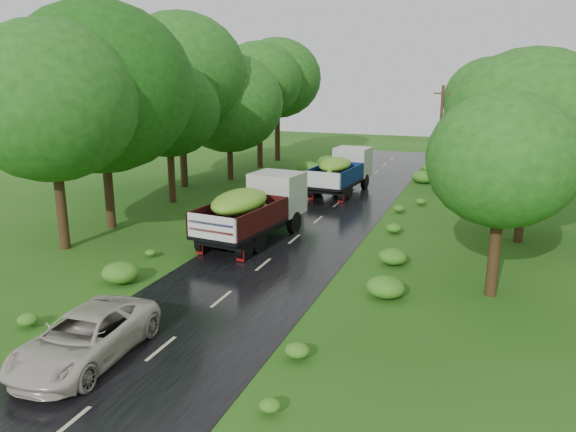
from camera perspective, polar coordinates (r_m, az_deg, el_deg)
The scene contains 10 objects.
ground at distance 17.66m, azimuth -12.77°, elevation -13.04°, with size 120.00×120.00×0.00m, color #19480F.
road at distance 21.61m, azimuth -5.60°, elevation -7.44°, with size 6.50×80.00×0.02m, color black.
road_lines at distance 22.44m, azimuth -4.50°, elevation -6.52°, with size 0.12×69.60×0.00m.
truck_near at distance 27.30m, azimuth -3.23°, elevation 1.01°, with size 3.35×7.38×2.99m.
truck_far at distance 38.30m, azimuth 5.57°, elevation 4.75°, with size 2.99×6.95×2.84m.
car at distance 17.32m, azimuth -19.93°, elevation -11.50°, with size 2.33×5.05×1.40m, color beige.
utility_pole at distance 39.17m, azimuth 15.16°, elevation 7.62°, with size 1.19×0.58×7.17m.
trees_left at distance 38.75m, azimuth -9.53°, elevation 12.58°, with size 6.32×32.30×9.82m.
trees_right at distance 36.06m, azimuth 21.77°, elevation 9.77°, with size 6.01×30.96×8.07m.
shrubs at distance 29.44m, azimuth 1.93°, elevation -0.68°, with size 11.90×44.00×0.70m.
Camera 1 is at (8.80, -13.02, 8.07)m, focal length 35.00 mm.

